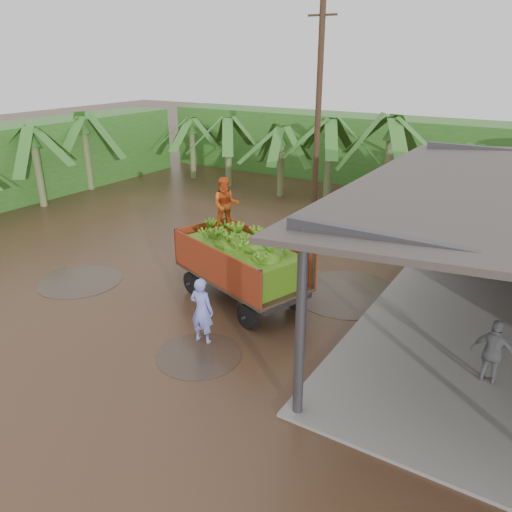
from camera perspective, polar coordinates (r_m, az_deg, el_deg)
The scene contains 8 objects.
ground at distance 15.68m, azimuth -6.28°, elevation -3.46°, with size 100.00×100.00×0.00m, color black.
hedge_north at distance 29.55m, azimuth 10.07°, elevation 12.16°, with size 22.00×3.00×3.60m, color #2D661E.
hedge_west at distance 27.82m, azimuth -24.77°, elevation 9.90°, with size 3.00×18.00×3.60m, color #2D661E.
banana_trailer at distance 14.22m, azimuth -1.72°, elevation -0.54°, with size 5.68×3.17×3.51m.
man_blue at distance 12.42m, azimuth -6.23°, elevation -6.21°, with size 0.63×0.41×1.73m, color #7981DD.
man_grey at distance 11.99m, azimuth 25.47°, elevation -10.01°, with size 0.92×0.38×1.57m, color slate.
utility_pole at distance 21.13m, azimuth 7.10°, elevation 15.69°, with size 1.20×0.24×8.75m.
banana_plants at distance 23.10m, azimuth -3.36°, elevation 10.02°, with size 25.34×21.36×4.41m.
Camera 1 is at (8.89, -11.03, 6.72)m, focal length 35.00 mm.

